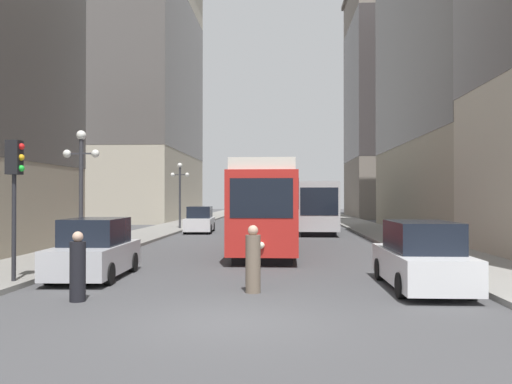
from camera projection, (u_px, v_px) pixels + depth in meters
ground_plane at (232, 321)px, 10.61m from camera, size 200.00×200.00×0.00m
sidewalk_left at (190, 222)px, 50.94m from camera, size 3.40×120.00×0.15m
sidewalk_right at (353, 223)px, 50.19m from camera, size 3.40×120.00×0.15m
streetcar at (269, 205)px, 25.36m from camera, size 2.81×13.83×3.89m
transit_bus at (316, 204)px, 38.46m from camera, size 2.95×12.32×3.45m
parked_car_left_near at (200, 220)px, 37.29m from camera, size 2.10×4.87×1.82m
parked_car_left_mid at (95, 250)px, 16.33m from camera, size 1.98×4.34×1.82m
parked_car_right_far at (421, 258)px, 14.37m from camera, size 1.90×4.77×1.82m
pedestrian_crossing_near at (253, 261)px, 13.78m from camera, size 0.39×0.39×1.75m
pedestrian_crossing_far at (78, 269)px, 12.63m from camera, size 0.37×0.37×1.66m
traffic_light_near_left at (15, 173)px, 14.78m from camera, size 0.47×0.36×3.90m
lamp_post_left_near at (81, 173)px, 20.25m from camera, size 1.41×0.36×4.87m
lamp_post_left_far at (180, 185)px, 39.94m from camera, size 1.41×0.36×4.89m
building_left_corner at (119, 84)px, 59.32m from camera, size 15.95×23.39×29.28m
building_right_corner at (486, 45)px, 36.74m from camera, size 11.83×22.14×25.22m
building_right_far at (409, 97)px, 64.88m from camera, size 14.80×14.86×28.42m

